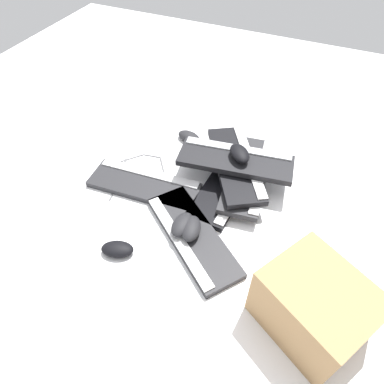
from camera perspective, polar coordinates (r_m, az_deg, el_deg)
ground_plane at (r=1.32m, az=0.13°, el=-1.49°), size 3.20×3.20×0.00m
keyboard_0 at (r=1.37m, az=-7.93°, el=1.23°), size 0.45×0.18×0.03m
keyboard_1 at (r=1.20m, az=0.04°, el=-7.35°), size 0.44×0.39×0.03m
keyboard_2 at (r=1.37m, az=5.88°, el=1.27°), size 0.17×0.45×0.03m
keyboard_3 at (r=1.37m, az=9.32°, el=2.88°), size 0.21×0.46×0.03m
keyboard_4 at (r=1.37m, az=7.32°, el=4.72°), size 0.35×0.45×0.03m
keyboard_5 at (r=1.34m, az=7.27°, el=5.33°), size 0.46×0.21×0.03m
mouse_0 at (r=1.18m, az=-1.65°, el=-5.45°), size 0.07×0.11×0.04m
mouse_1 at (r=1.58m, az=-0.52°, el=9.21°), size 0.12×0.09×0.04m
mouse_2 at (r=1.19m, az=-12.33°, el=-9.31°), size 0.13×0.10×0.04m
mouse_3 at (r=1.17m, az=-0.17°, el=-6.10°), size 0.09×0.12×0.04m
mouse_4 at (r=1.32m, az=7.94°, el=6.42°), size 0.12×0.13×0.04m
cable_0 at (r=1.44m, az=-9.60°, el=3.20°), size 0.22×0.31×0.01m
cardboard_box at (r=1.03m, az=19.68°, el=-17.52°), size 0.35×0.34×0.20m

